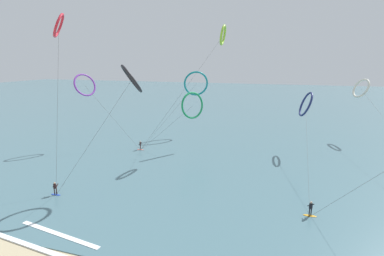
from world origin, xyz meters
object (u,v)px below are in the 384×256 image
(kite_emerald, at_px, (192,105))
(kite_lime, at_px, (223,35))
(kite_ivory, at_px, (361,88))
(surfer_coral, at_px, (140,146))
(kite_crimson, at_px, (59,26))
(kite_teal, at_px, (196,84))
(kite_navy, at_px, (306,104))
(surfer_amber, at_px, (310,210))
(kite_charcoal, at_px, (131,79))
(kite_violet, at_px, (85,85))
(surfer_cobalt, at_px, (55,189))

(kite_emerald, relative_size, kite_lime, 0.48)
(kite_ivory, bearing_deg, surfer_coral, -86.25)
(kite_lime, relative_size, kite_crimson, 1.02)
(kite_ivory, bearing_deg, kite_crimson, -74.32)
(kite_ivory, bearing_deg, kite_teal, -103.64)
(kite_teal, xyz_separation_m, kite_crimson, (-9.42, -29.97, 9.25))
(kite_ivory, bearing_deg, kite_navy, -65.50)
(surfer_amber, distance_m, kite_charcoal, 25.82)
(surfer_coral, bearing_deg, kite_navy, -94.84)
(kite_lime, relative_size, kite_teal, 1.34)
(kite_lime, distance_m, kite_crimson, 26.94)
(surfer_coral, relative_size, kite_lime, 0.07)
(surfer_coral, distance_m, surfer_amber, 32.72)
(kite_lime, distance_m, kite_ivory, 32.28)
(surfer_coral, bearing_deg, kite_emerald, -89.30)
(surfer_coral, relative_size, kite_charcoal, 0.11)
(surfer_coral, distance_m, kite_ivory, 46.98)
(surfer_amber, height_order, kite_teal, kite_teal)
(kite_lime, bearing_deg, kite_violet, -78.23)
(surfer_amber, relative_size, surfer_cobalt, 1.00)
(surfer_coral, bearing_deg, kite_violet, 70.02)
(kite_emerald, xyz_separation_m, kite_violet, (-20.22, -3.78, 3.56))
(kite_charcoal, bearing_deg, kite_ivory, -79.61)
(kite_ivory, relative_size, kite_teal, 3.03)
(surfer_coral, bearing_deg, kite_ivory, -83.01)
(kite_emerald, bearing_deg, kite_violet, 135.92)
(kite_teal, bearing_deg, surfer_amber, 98.32)
(kite_lime, bearing_deg, surfer_amber, 31.13)
(surfer_coral, bearing_deg, kite_crimson, 147.75)
(kite_charcoal, height_order, kite_violet, kite_charcoal)
(surfer_coral, relative_size, kite_teal, 0.10)
(surfer_cobalt, xyz_separation_m, kite_charcoal, (7.93, 6.18, 13.37))
(surfer_cobalt, xyz_separation_m, kite_teal, (7.84, 35.21, 10.70))
(surfer_cobalt, relative_size, kite_ivory, 0.03)
(kite_charcoal, distance_m, kite_crimson, 11.60)
(surfer_cobalt, relative_size, kite_lime, 0.07)
(kite_emerald, bearing_deg, kite_crimson, -178.01)
(surfer_cobalt, height_order, kite_ivory, kite_ivory)
(kite_lime, bearing_deg, surfer_cobalt, -32.73)
(kite_charcoal, height_order, kite_teal, kite_charcoal)
(kite_emerald, relative_size, kite_charcoal, 0.68)
(kite_ivory, bearing_deg, kite_emerald, -84.54)
(kite_navy, bearing_deg, kite_lime, -92.10)
(kite_crimson, bearing_deg, kite_lime, 106.68)
(surfer_cobalt, xyz_separation_m, kite_lime, (15.49, 26.09, 20.04))
(surfer_coral, distance_m, kite_emerald, 12.41)
(surfer_amber, bearing_deg, kite_crimson, 134.42)
(surfer_amber, relative_size, kite_ivory, 0.03)
(surfer_coral, bearing_deg, surfer_amber, -140.25)
(kite_charcoal, height_order, kite_crimson, kite_crimson)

